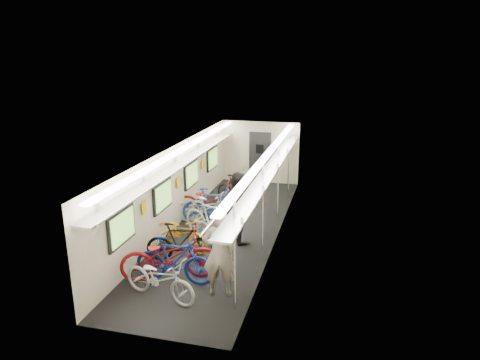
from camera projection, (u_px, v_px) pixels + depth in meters
The scene contains 14 objects.
train_car_shell at pixel (220, 168), 12.59m from camera, with size 10.00×10.00×10.00m.
bicycle_0 at pixel (160, 279), 8.75m from camera, with size 0.61×1.76×0.93m, color silver.
bicycle_1 at pixel (174, 260), 9.34m from camera, with size 0.52×1.83×1.10m, color navy.
bicycle_2 at pixel (169, 256), 9.48m from camera, with size 0.76×2.17×1.14m, color maroon.
bicycle_3 at pixel (180, 243), 10.32m from camera, with size 0.47×1.67×1.01m, color black.
bicycle_4 at pixel (181, 232), 11.01m from camera, with size 0.62×1.76×0.93m, color #F8A317.
bicycle_5 at pixel (211, 219), 11.65m from camera, with size 0.53×1.87×1.12m, color silver.
bicycle_6 at pixel (204, 209), 12.64m from camera, with size 0.64×1.85×0.97m, color silver.
bicycle_7 at pixel (214, 206), 12.61m from camera, with size 0.53×1.88×1.13m, color #184394.
bicycle_8 at pixel (210, 200), 13.12m from camera, with size 0.74×2.12×1.11m, color maroon.
bicycle_9 at pixel (237, 191), 14.18m from camera, with size 0.48×1.71×1.03m, color black.
passenger_near at pixel (219, 253), 8.77m from camera, with size 0.69×0.46×1.90m, color gray.
passenger_mid at pixel (239, 207), 11.37m from camera, with size 0.94×0.73×1.93m, color black.
backpack at pixel (219, 238), 8.71m from camera, with size 0.26×0.14×0.38m, color #A91022.
Camera 1 is at (3.13, -10.97, 4.88)m, focal length 32.00 mm.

